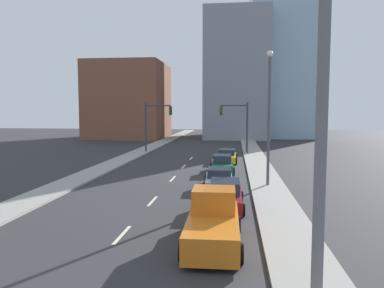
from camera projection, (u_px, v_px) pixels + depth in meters
sidewalk_left at (152, 147)px, 54.15m from camera, size 2.44×93.67×0.14m
sidewalk_right at (251, 148)px, 52.57m from camera, size 2.44×93.67×0.14m
lane_stripe_at_9m at (122, 235)px, 16.05m from camera, size 0.16×2.40×0.01m
lane_stripe_at_15m at (152, 201)px, 22.00m from camera, size 0.16×2.40×0.01m
lane_stripe_at_22m at (173, 179)px, 29.23m from camera, size 0.16×2.40×0.01m
lane_stripe_at_29m at (184, 167)px, 35.58m from camera, size 0.16×2.40×0.01m
lane_stripe_at_35m at (191, 158)px, 41.62m from camera, size 0.16×2.40×0.01m
building_brick_left at (129, 101)px, 73.59m from camera, size 14.00×16.00×14.49m
building_office_center at (237, 78)px, 74.80m from camera, size 12.00×20.00×23.75m
building_glass_right at (282, 50)px, 77.20m from camera, size 13.00×20.00×35.57m
traffic_signal_left at (153, 121)px, 47.16m from camera, size 3.50×0.35×6.34m
traffic_signal_right at (240, 121)px, 45.95m from camera, size 3.50×0.35×6.34m
utility_pole_right_near at (321, 130)px, 9.80m from camera, size 1.60×0.32×9.36m
street_lamp at (269, 110)px, 25.71m from camera, size 0.44×0.44×9.37m
pickup_truck_orange at (213, 223)px, 14.85m from camera, size 2.32×5.36×2.13m
sedan_maroon at (225, 196)px, 20.41m from camera, size 2.10×4.80×1.52m
sedan_silver at (219, 179)px, 25.75m from camera, size 2.22×4.36×1.36m
sedan_green at (222, 165)px, 31.99m from camera, size 2.20×4.56×1.54m
sedan_yellow at (227, 156)px, 38.28m from camera, size 2.10×4.68×1.40m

